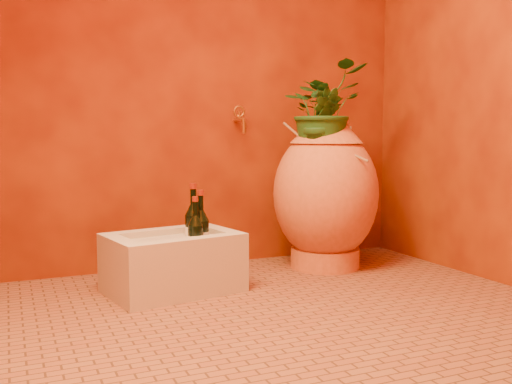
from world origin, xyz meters
name	(u,v)px	position (x,y,z in m)	size (l,w,h in m)	color
floor	(275,313)	(0.00, 0.00, 0.00)	(2.50, 2.50, 0.00)	brown
wall_back	(198,43)	(0.00, 1.00, 1.25)	(2.50, 0.02, 2.50)	#581405
wall_right	(510,29)	(1.25, 0.00, 1.25)	(0.02, 2.00, 2.50)	#581405
amphora	(326,193)	(0.62, 0.65, 0.42)	(0.66, 0.66, 0.84)	#CE6D3A
stone_basin	(173,264)	(-0.30, 0.50, 0.13)	(0.66, 0.51, 0.28)	#BFB29E
wine_bottle_a	(194,230)	(-0.18, 0.56, 0.28)	(0.09, 0.09, 0.35)	black
wine_bottle_b	(201,235)	(-0.17, 0.46, 0.27)	(0.08, 0.08, 0.33)	black
wine_bottle_c	(196,239)	(-0.21, 0.42, 0.26)	(0.08, 0.08, 0.31)	black
wall_tap	(240,118)	(0.22, 0.92, 0.84)	(0.07, 0.14, 0.16)	#B27929
plant_main	(323,109)	(0.59, 0.64, 0.88)	(0.45, 0.39, 0.51)	#1B4D1D
plant_side	(321,123)	(0.54, 0.58, 0.80)	(0.20, 0.16, 0.37)	#1B4D1D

